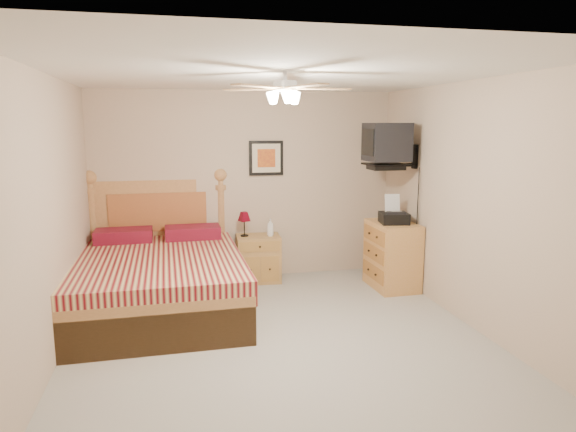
% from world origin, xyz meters
% --- Properties ---
extents(floor, '(4.50, 4.50, 0.00)m').
position_xyz_m(floor, '(0.00, 0.00, 0.00)').
color(floor, gray).
rests_on(floor, ground).
extents(ceiling, '(4.00, 4.50, 0.04)m').
position_xyz_m(ceiling, '(0.00, 0.00, 2.50)').
color(ceiling, white).
rests_on(ceiling, ground).
extents(wall_back, '(4.00, 0.04, 2.50)m').
position_xyz_m(wall_back, '(0.00, 2.25, 1.25)').
color(wall_back, tan).
rests_on(wall_back, ground).
extents(wall_front, '(4.00, 0.04, 2.50)m').
position_xyz_m(wall_front, '(0.00, -2.25, 1.25)').
color(wall_front, tan).
rests_on(wall_front, ground).
extents(wall_left, '(0.04, 4.50, 2.50)m').
position_xyz_m(wall_left, '(-2.00, 0.00, 1.25)').
color(wall_left, tan).
rests_on(wall_left, ground).
extents(wall_right, '(0.04, 4.50, 2.50)m').
position_xyz_m(wall_right, '(2.00, 0.00, 1.25)').
color(wall_right, tan).
rests_on(wall_right, ground).
extents(bed, '(1.80, 2.35, 1.50)m').
position_xyz_m(bed, '(-1.14, 1.12, 0.75)').
color(bed, '#A87543').
rests_on(bed, ground).
extents(nightstand, '(0.59, 0.46, 0.61)m').
position_xyz_m(nightstand, '(0.12, 2.00, 0.31)').
color(nightstand, '#A6783B').
rests_on(nightstand, ground).
extents(table_lamp, '(0.23, 0.23, 0.32)m').
position_xyz_m(table_lamp, '(-0.06, 2.03, 0.78)').
color(table_lamp, '#590211').
rests_on(table_lamp, nightstand).
extents(lotion_bottle, '(0.11, 0.11, 0.23)m').
position_xyz_m(lotion_bottle, '(0.27, 1.96, 0.73)').
color(lotion_bottle, white).
rests_on(lotion_bottle, nightstand).
extents(framed_picture, '(0.46, 0.04, 0.46)m').
position_xyz_m(framed_picture, '(0.27, 2.23, 1.62)').
color(framed_picture, black).
rests_on(framed_picture, wall_back).
extents(dresser, '(0.51, 0.73, 0.85)m').
position_xyz_m(dresser, '(1.73, 1.35, 0.42)').
color(dresser, '#BD8838').
rests_on(dresser, ground).
extents(fax_machine, '(0.39, 0.41, 0.35)m').
position_xyz_m(fax_machine, '(1.71, 1.29, 1.02)').
color(fax_machine, black).
rests_on(fax_machine, dresser).
extents(magazine_lower, '(0.19, 0.25, 0.02)m').
position_xyz_m(magazine_lower, '(1.74, 1.56, 0.86)').
color(magazine_lower, '#C3B399').
rests_on(magazine_lower, dresser).
extents(magazine_upper, '(0.21, 0.28, 0.02)m').
position_xyz_m(magazine_upper, '(1.75, 1.58, 0.88)').
color(magazine_upper, tan).
rests_on(magazine_upper, magazine_lower).
extents(wall_tv, '(0.56, 0.46, 0.58)m').
position_xyz_m(wall_tv, '(1.75, 1.34, 1.81)').
color(wall_tv, black).
rests_on(wall_tv, wall_right).
extents(ceiling_fan, '(1.14, 1.14, 0.28)m').
position_xyz_m(ceiling_fan, '(0.00, -0.20, 2.36)').
color(ceiling_fan, silver).
rests_on(ceiling_fan, ceiling).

